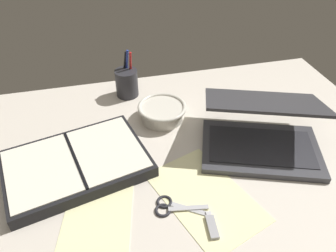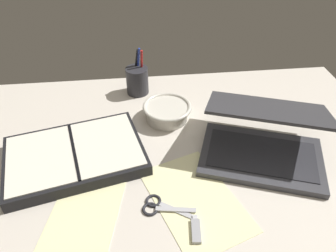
% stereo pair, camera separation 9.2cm
% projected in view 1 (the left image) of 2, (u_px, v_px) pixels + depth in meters
% --- Properties ---
extents(desk_top, '(1.40, 1.00, 0.02)m').
position_uv_depth(desk_top, '(170.00, 172.00, 0.89)').
color(desk_top, beige).
rests_on(desk_top, ground).
extents(laptop, '(0.41, 0.38, 0.16)m').
position_uv_depth(laptop, '(262.00, 132.00, 0.93)').
color(laptop, '#38383D').
rests_on(laptop, desk_top).
extents(bowl, '(0.16, 0.16, 0.05)m').
position_uv_depth(bowl, '(162.00, 112.00, 1.04)').
color(bowl, silver).
rests_on(bowl, desk_top).
extents(pen_cup, '(0.08, 0.08, 0.16)m').
position_uv_depth(pen_cup, '(127.00, 82.00, 1.14)').
color(pen_cup, '#28282D').
rests_on(pen_cup, desk_top).
extents(planner, '(0.42, 0.33, 0.04)m').
position_uv_depth(planner, '(76.00, 164.00, 0.87)').
color(planner, black).
rests_on(planner, desk_top).
extents(scissors, '(0.13, 0.08, 0.01)m').
position_uv_depth(scissors, '(170.00, 207.00, 0.78)').
color(scissors, '#B7B7BC').
rests_on(scissors, desk_top).
extents(paper_sheet_front, '(0.27, 0.34, 0.00)m').
position_uv_depth(paper_sheet_front, '(205.00, 196.00, 0.81)').
color(paper_sheet_front, '#F4EFB2').
rests_on(paper_sheet_front, desk_top).
extents(paper_sheet_beside_planner, '(0.21, 0.30, 0.00)m').
position_uv_depth(paper_sheet_beside_planner, '(98.00, 215.00, 0.77)').
color(paper_sheet_beside_planner, '#F4EFB2').
rests_on(paper_sheet_beside_planner, desk_top).
extents(usb_drive, '(0.03, 0.07, 0.01)m').
position_uv_depth(usb_drive, '(212.00, 226.00, 0.74)').
color(usb_drive, '#99999E').
rests_on(usb_drive, desk_top).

